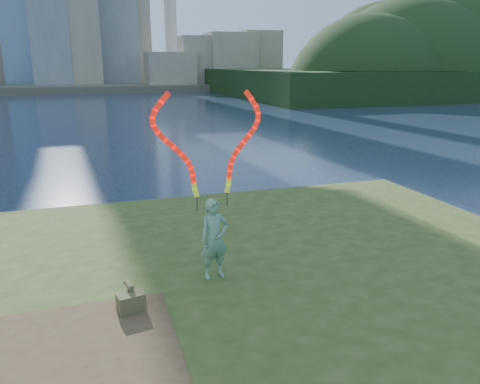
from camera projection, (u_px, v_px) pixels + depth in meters
name	position (u px, v px, depth m)	size (l,w,h in m)	color
ground	(178.00, 288.00, 10.80)	(320.00, 320.00, 0.00)	#17233B
grassy_knoll	(200.00, 326.00, 8.61)	(20.00, 18.00, 0.80)	#354318
dirt_patch	(70.00, 354.00, 7.00)	(3.20, 3.00, 0.02)	#47331E
far_shore	(93.00, 85.00, 97.76)	(320.00, 40.00, 1.20)	#464133
wooded_hill	(445.00, 91.00, 83.45)	(78.00, 50.00, 63.00)	black
woman_with_ribbons	(213.00, 210.00, 9.21)	(2.03, 0.57, 4.03)	#1F683E
canvas_bag	(131.00, 301.00, 8.20)	(0.51, 0.58, 0.44)	#484124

